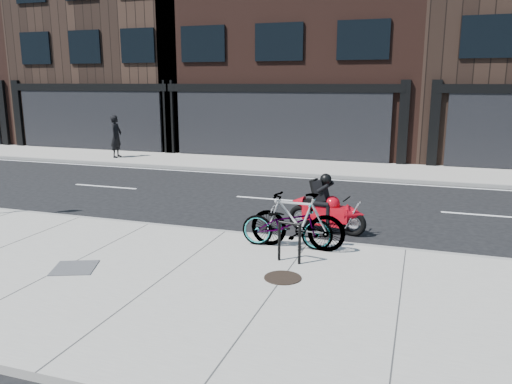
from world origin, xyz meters
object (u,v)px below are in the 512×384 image
(bike_rack, at_px, (289,239))
(pedestrian, at_px, (116,136))
(manhole_cover, at_px, (283,278))
(bicycle_front, at_px, (287,224))
(bicycle_rear, at_px, (297,221))
(motorcycle, at_px, (330,209))
(utility_grate, at_px, (75,268))

(bike_rack, height_order, pedestrian, pedestrian)
(pedestrian, height_order, manhole_cover, pedestrian)
(bicycle_front, xyz_separation_m, pedestrian, (-10.68, 9.90, 0.46))
(bike_rack, height_order, bicycle_front, bicycle_front)
(bicycle_rear, height_order, manhole_cover, bicycle_rear)
(bike_rack, distance_m, motorcycle, 2.57)
(bicycle_front, relative_size, pedestrian, 1.00)
(bicycle_front, distance_m, bicycle_rear, 0.24)
(manhole_cover, bearing_deg, bicycle_rear, 95.31)
(utility_grate, bearing_deg, bicycle_front, 35.24)
(bike_rack, xyz_separation_m, bicycle_front, (-0.27, 0.84, 0.03))
(pedestrian, bearing_deg, bike_rack, -141.94)
(bike_rack, height_order, manhole_cover, bike_rack)
(manhole_cover, bearing_deg, pedestrian, 133.72)
(bicycle_front, bearing_deg, bike_rack, -165.28)
(motorcycle, xyz_separation_m, pedestrian, (-11.27, 8.19, 0.51))
(bike_rack, distance_m, bicycle_rear, 0.83)
(bicycle_rear, distance_m, pedestrian, 14.75)
(bike_rack, relative_size, bicycle_rear, 0.40)
(pedestrian, relative_size, manhole_cover, 2.91)
(pedestrian, bearing_deg, motorcycle, -133.50)
(bicycle_rear, bearing_deg, motorcycle, 168.62)
(motorcycle, height_order, pedestrian, pedestrian)
(bicycle_front, distance_m, motorcycle, 1.81)
(pedestrian, xyz_separation_m, utility_grate, (7.27, -12.32, -0.95))
(bicycle_front, xyz_separation_m, bicycle_rear, (0.22, -0.02, 0.09))
(motorcycle, bearing_deg, bicycle_rear, -94.63)
(bicycle_front, height_order, utility_grate, bicycle_front)
(bike_rack, bearing_deg, motorcycle, 82.85)
(bike_rack, xyz_separation_m, pedestrian, (-10.95, 10.74, 0.49))
(bicycle_front, relative_size, manhole_cover, 2.89)
(utility_grate, bearing_deg, bicycle_rear, 33.35)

